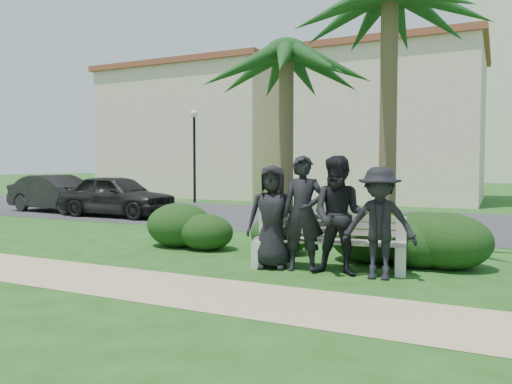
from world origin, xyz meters
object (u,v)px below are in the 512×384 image
man_b (303,213)px  car_b (58,193)px  park_bench (329,246)px  car_a (117,196)px  man_d (379,223)px  man_c (340,216)px  man_a (272,217)px  street_lamp (194,139)px  palm_left (286,53)px

man_b → car_b: man_b is taller
park_bench → car_b: (-12.24, 5.48, 0.29)m
car_a → man_b: bearing=-121.7°
man_d → car_a: size_ratio=0.41×
man_d → car_a: man_d is taller
man_c → car_b: size_ratio=0.45×
car_a → man_a: bearing=-123.5°
car_b → man_a: bearing=-112.7°
car_a → man_c: bearing=-120.2°
park_bench → man_c: 0.72m
park_bench → man_b: bearing=-148.6°
man_d → car_a: (-10.01, 5.48, -0.15)m
man_b → car_b: bearing=138.4°
street_lamp → man_a: (9.28, -11.90, -2.07)m
street_lamp → park_bench: (10.16, -11.58, -2.55)m
man_d → palm_left: (-2.55, 2.45, 3.28)m
man_b → man_c: 0.64m
man_a → car_b: man_a is taller
park_bench → man_a: size_ratio=1.49×
street_lamp → car_b: 6.82m
man_b → car_b: (-11.89, 5.78, -0.27)m
park_bench → man_a: man_a is taller
man_c → palm_left: size_ratio=0.37×
palm_left → park_bench: bearing=-51.9°
street_lamp → man_b: 15.53m
man_b → man_d: man_b is taller
street_lamp → car_b: bearing=-108.8°
street_lamp → man_c: (10.46, -11.94, -2.00)m
man_c → car_a: bearing=146.2°
park_bench → palm_left: size_ratio=0.51×
street_lamp → man_d: bearing=-47.1°
car_a → car_b: 3.16m
park_bench → man_d: 1.08m
street_lamp → car_b: street_lamp is taller
man_c → street_lamp: bearing=127.7°
man_b → man_c: bearing=-22.0°
park_bench → man_b: (-0.34, -0.29, 0.55)m
palm_left → car_b: 11.65m
man_a → palm_left: palm_left is taller
man_d → park_bench: bearing=153.1°
street_lamp → car_a: bearing=-80.6°
man_c → car_b: man_c is taller
park_bench → man_d: man_d is taller
park_bench → palm_left: bearing=119.0°
street_lamp → park_bench: street_lamp is taller
man_c → palm_left: palm_left is taller
street_lamp → man_a: bearing=-52.1°
street_lamp → man_a: 15.24m
car_b → park_bench: bearing=-109.7°
man_b → man_c: size_ratio=1.01×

